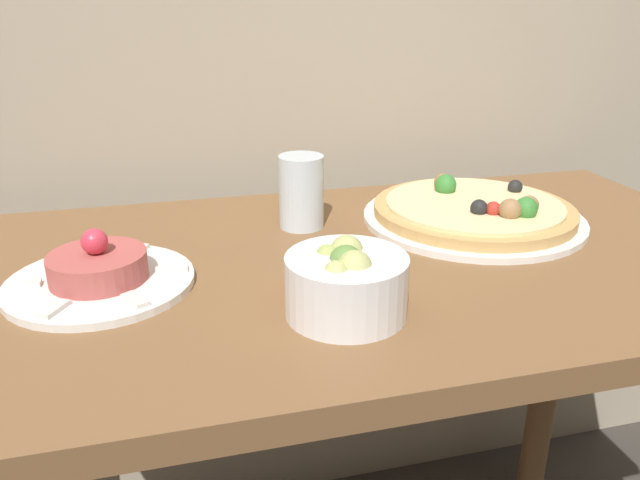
% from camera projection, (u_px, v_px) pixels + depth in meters
% --- Properties ---
extents(dining_table, '(1.17, 0.63, 0.79)m').
position_uv_depth(dining_table, '(362.00, 339.00, 0.92)').
color(dining_table, brown).
rests_on(dining_table, ground_plane).
extents(pizza_plate, '(0.35, 0.35, 0.06)m').
position_uv_depth(pizza_plate, '(474.00, 211.00, 0.99)').
color(pizza_plate, white).
rests_on(pizza_plate, dining_table).
extents(tartare_plate, '(0.23, 0.23, 0.08)m').
position_uv_depth(tartare_plate, '(99.00, 274.00, 0.77)').
color(tartare_plate, white).
rests_on(tartare_plate, dining_table).
extents(small_bowl, '(0.14, 0.14, 0.08)m').
position_uv_depth(small_bowl, '(346.00, 282.00, 0.70)').
color(small_bowl, white).
rests_on(small_bowl, dining_table).
extents(drinking_glass, '(0.07, 0.07, 0.11)m').
position_uv_depth(drinking_glass, '(301.00, 192.00, 0.96)').
color(drinking_glass, silver).
rests_on(drinking_glass, dining_table).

